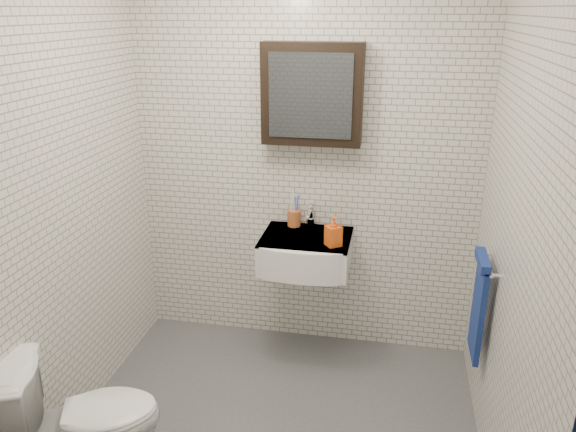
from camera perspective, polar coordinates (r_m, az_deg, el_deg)
The scene contains 9 objects.
ground at distance 3.29m, azimuth -1.55°, elevation -21.02°, with size 2.20×2.00×0.01m, color #4D5055.
room_shell at distance 2.57m, azimuth -1.86°, elevation 4.22°, with size 2.22×2.02×2.51m.
washbasin at distance 3.48m, azimuth 1.75°, elevation -3.76°, with size 0.55×0.50×0.20m.
faucet at distance 3.60m, azimuth 2.29°, elevation -0.16°, with size 0.06×0.20×0.15m.
mirror_cabinet at distance 3.40m, azimuth 2.46°, elevation 12.24°, with size 0.60×0.15×0.60m.
towel_rail at distance 3.16m, azimuth 18.85°, elevation -8.31°, with size 0.09×0.30×0.58m.
toothbrush_cup at distance 3.63m, azimuth 0.62°, elevation -0.13°, with size 0.09×0.09×0.23m.
soap_bottle at distance 3.33m, azimuth 4.64°, elevation -1.55°, with size 0.08×0.08×0.18m, color #E24F17.
toilet at distance 2.97m, azimuth -19.99°, elevation -18.94°, with size 0.40×0.70×0.71m, color white.
Camera 1 is at (0.55, -2.41, 2.18)m, focal length 35.00 mm.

